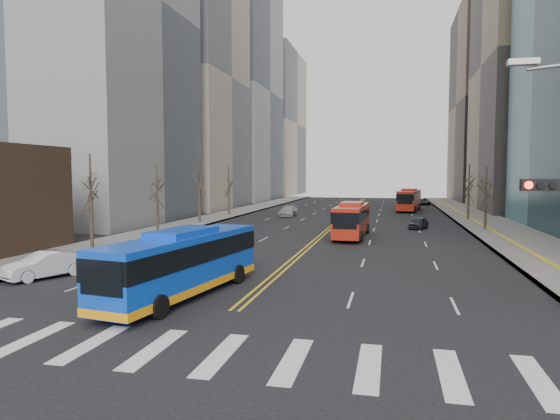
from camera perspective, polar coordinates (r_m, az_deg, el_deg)
name	(u,v)px	position (r m, az deg, el deg)	size (l,w,h in m)	color
ground	(187,352)	(17.35, -10.56, -15.62)	(220.00, 220.00, 0.00)	black
sidewalk_right	(491,225)	(61.25, 22.98, -1.61)	(7.00, 130.00, 0.15)	slate
sidewalk_left	(208,219)	(64.50, -8.26, -1.05)	(5.00, 130.00, 0.15)	slate
crosswalk	(187,351)	(17.34, -10.56, -15.60)	(26.70, 4.00, 0.01)	silver
centerline	(344,216)	(70.52, 7.36, -0.65)	(0.55, 100.00, 0.01)	gold
office_towers	(354,63)	(85.66, 8.48, 16.27)	(83.00, 134.00, 58.00)	gray
street_trees	(256,184)	(51.40, -2.75, 3.04)	(35.20, 47.20, 7.60)	black
blue_bus	(183,261)	(24.25, -11.03, -5.78)	(4.07, 11.30, 3.25)	blue
red_bus_near	(352,218)	(46.43, 8.22, -0.87)	(2.89, 10.33, 3.28)	#A22011
red_bus_far	(409,199)	(81.53, 14.55, 1.28)	(4.15, 11.49, 3.56)	#A22011
car_white	(45,265)	(31.13, -25.31, -5.70)	(1.57, 4.49, 1.48)	silver
car_dark_mid	(419,223)	(55.24, 15.56, -1.44)	(1.49, 3.70, 1.26)	black
car_silver	(288,211)	(69.15, 0.95, -0.13)	(2.01, 4.93, 1.43)	#9B9BA0
car_dark_far	(424,202)	(98.49, 16.17, 0.91)	(1.99, 4.32, 1.20)	black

